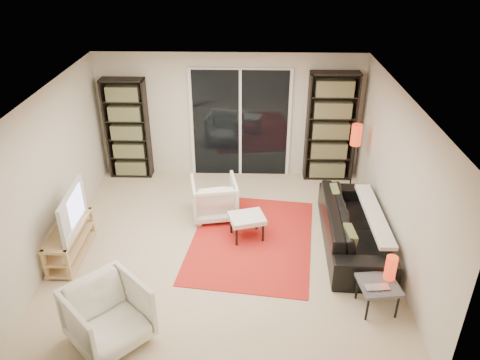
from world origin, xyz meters
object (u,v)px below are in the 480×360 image
object	(u,v)px
armchair_front	(108,316)
floor_lamp	(355,142)
ottoman	(247,219)
side_table	(379,286)
bookshelf_right	(331,127)
tv_stand	(70,241)
sofa	(354,226)
armchair_back	(214,198)
bookshelf_left	(127,129)

from	to	relation	value
armchair_front	floor_lamp	world-z (taller)	floor_lamp
ottoman	floor_lamp	size ratio (longest dim) A/B	0.46
ottoman	side_table	size ratio (longest dim) A/B	1.16
bookshelf_right	tv_stand	distance (m)	4.98
sofa	armchair_front	world-z (taller)	armchair_front
bookshelf_right	ottoman	distance (m)	2.70
tv_stand	side_table	distance (m)	4.41
bookshelf_right	armchair_back	size ratio (longest dim) A/B	2.78
sofa	ottoman	xyz separation A→B (m)	(-1.64, 0.14, 0.01)
bookshelf_left	armchair_back	world-z (taller)	bookshelf_left
sofa	floor_lamp	world-z (taller)	floor_lamp
ottoman	bookshelf_right	bearing A→B (deg)	53.78
bookshelf_left	sofa	distance (m)	4.59
sofa	floor_lamp	size ratio (longest dim) A/B	1.65
bookshelf_right	ottoman	bearing A→B (deg)	-126.22
floor_lamp	armchair_back	bearing A→B (deg)	-162.61
sofa	ottoman	bearing A→B (deg)	87.30
tv_stand	armchair_front	size ratio (longest dim) A/B	1.40
tv_stand	armchair_front	distance (m)	1.91
bookshelf_left	bookshelf_right	size ratio (longest dim) A/B	0.93
bookshelf_left	bookshelf_right	distance (m)	3.85
bookshelf_right	sofa	size ratio (longest dim) A/B	0.92
sofa	armchair_back	distance (m)	2.34
bookshelf_left	armchair_back	xyz separation A→B (m)	(1.75, -1.47, -0.63)
sofa	armchair_back	size ratio (longest dim) A/B	3.01
sofa	ottoman	distance (m)	1.65
armchair_front	floor_lamp	bearing A→B (deg)	0.13
bookshelf_right	sofa	bearing A→B (deg)	-87.32
sofa	side_table	xyz separation A→B (m)	(0.04, -1.38, 0.02)
bookshelf_right	side_table	size ratio (longest dim) A/B	3.86
side_table	tv_stand	bearing A→B (deg)	167.09
sofa	armchair_front	size ratio (longest dim) A/B	2.70
sofa	armchair_front	bearing A→B (deg)	124.04
floor_lamp	sofa	bearing A→B (deg)	-98.33
tv_stand	floor_lamp	distance (m)	4.95
armchair_back	ottoman	xyz separation A→B (m)	(0.56, -0.64, -0.00)
bookshelf_left	sofa	bearing A→B (deg)	-29.59
ottoman	side_table	world-z (taller)	same
bookshelf_left	tv_stand	size ratio (longest dim) A/B	1.65
bookshelf_left	armchair_back	bearing A→B (deg)	-39.93
tv_stand	ottoman	xyz separation A→B (m)	(2.61, 0.54, 0.08)
bookshelf_left	bookshelf_right	bearing A→B (deg)	-0.00
bookshelf_right	ottoman	size ratio (longest dim) A/B	3.33
bookshelf_right	side_table	distance (m)	3.70
ottoman	armchair_front	bearing A→B (deg)	-126.53
bookshelf_right	floor_lamp	size ratio (longest dim) A/B	1.52
bookshelf_left	tv_stand	world-z (taller)	bookshelf_left
armchair_front	armchair_back	bearing A→B (deg)	24.13
tv_stand	sofa	world-z (taller)	sofa
side_table	floor_lamp	world-z (taller)	floor_lamp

